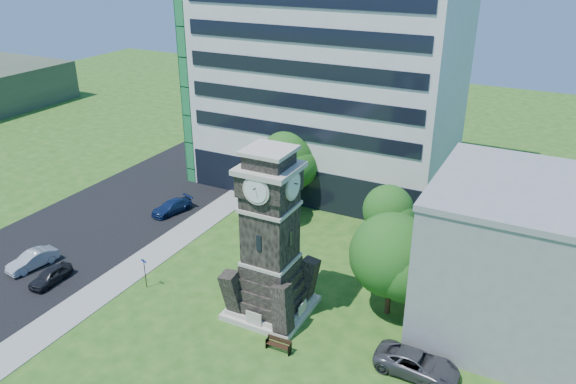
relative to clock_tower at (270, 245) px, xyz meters
The scene contains 16 objects.
ground 6.39m from the clock_tower, 146.32° to the right, with size 160.00×160.00×0.00m, color #255317.
sidewalk 13.88m from the clock_tower, 166.50° to the left, with size 3.00×70.00×0.06m, color gray.
street 21.86m from the clock_tower, behind, with size 14.00×80.00×0.02m, color black.
clock_tower is the anchor object (origin of this frame).
office_tall 26.21m from the clock_tower, 104.57° to the left, with size 26.20×15.11×28.60m.
office_low 18.00m from the clock_tower, 19.48° to the left, with size 15.20×12.20×10.40m.
car_street_south 18.06m from the clock_tower, 164.43° to the right, with size 1.43×3.56×1.21m, color black.
car_street_mid 20.75m from the clock_tower, 169.25° to the right, with size 1.41×4.05×1.33m, color #ACAEB4.
car_street_north 19.26m from the clock_tower, 149.89° to the left, with size 1.71×4.22×1.22m, color #11224D.
car_east_lot 11.97m from the clock_tower, ahead, with size 2.37×5.14×1.43m, color #444448.
park_bench 6.49m from the clock_tower, 54.77° to the right, with size 1.74×0.46×0.90m.
street_sign 10.68m from the clock_tower, 169.40° to the right, with size 0.59×0.06×2.46m.
tree_nw 18.21m from the clock_tower, 113.12° to the left, with size 6.15×5.59×7.55m.
tree_nc 14.31m from the clock_tower, 118.89° to the left, with size 5.01×4.56×6.04m.
tree_ne 13.05m from the clock_tower, 69.54° to the left, with size 4.67×4.25×5.82m.
tree_east 8.34m from the clock_tower, 25.01° to the left, with size 6.42×5.83×7.63m.
Camera 1 is at (19.26, -26.92, 24.09)m, focal length 35.00 mm.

